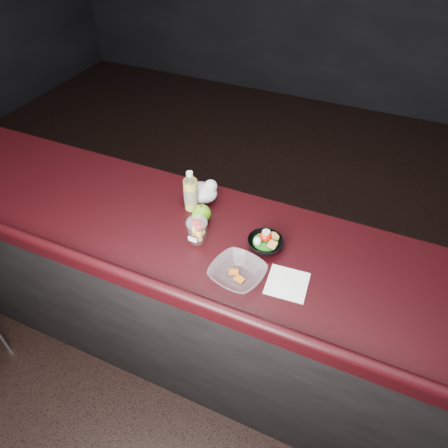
{
  "coord_description": "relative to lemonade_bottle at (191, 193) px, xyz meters",
  "views": [
    {
      "loc": [
        0.65,
        -0.85,
        2.28
      ],
      "look_at": [
        0.13,
        0.32,
        1.1
      ],
      "focal_mm": 32.0,
      "sensor_mm": 36.0,
      "label": 1
    }
  ],
  "objects": [
    {
      "name": "counter",
      "position": [
        0.09,
        -0.14,
        -0.6
      ],
      "size": [
        4.06,
        0.71,
        1.02
      ],
      "color": "black",
      "rests_on": "ground"
    },
    {
      "name": "fruit_cup",
      "position": [
        0.13,
        -0.19,
        -0.02
      ],
      "size": [
        0.09,
        0.09,
        0.13
      ],
      "color": "white",
      "rests_on": "counter"
    },
    {
      "name": "green_apple",
      "position": [
        0.08,
        -0.06,
        -0.05
      ],
      "size": [
        0.09,
        0.09,
        0.09
      ],
      "color": "#31810E",
      "rests_on": "counter"
    },
    {
      "name": "takeout_bowl",
      "position": [
        0.37,
        -0.31,
        -0.06
      ],
      "size": [
        0.25,
        0.25,
        0.05
      ],
      "rotation": [
        0.0,
        0.0,
        -0.21
      ],
      "color": "silver",
      "rests_on": "counter"
    },
    {
      "name": "paper_napkin",
      "position": [
        0.56,
        -0.26,
        -0.09
      ],
      "size": [
        0.17,
        0.17,
        0.0
      ],
      "primitive_type": "cube",
      "rotation": [
        0.0,
        0.0,
        0.08
      ],
      "color": "white",
      "rests_on": "counter"
    },
    {
      "name": "ground",
      "position": [
        0.09,
        -0.44,
        -1.11
      ],
      "size": [
        8.0,
        8.0,
        0.0
      ],
      "primitive_type": "plane",
      "color": "black",
      "rests_on": "ground"
    },
    {
      "name": "lemonade_bottle",
      "position": [
        0.0,
        0.0,
        0.0
      ],
      "size": [
        0.07,
        0.07,
        0.21
      ],
      "color": "gold",
      "rests_on": "counter"
    },
    {
      "name": "snack_bowl",
      "position": [
        0.41,
        -0.11,
        -0.06
      ],
      "size": [
        0.2,
        0.2,
        0.09
      ],
      "rotation": [
        0.0,
        0.0,
        0.39
      ],
      "color": "black",
      "rests_on": "counter"
    },
    {
      "name": "plastic_bag",
      "position": [
        0.02,
        0.08,
        -0.04
      ],
      "size": [
        0.15,
        0.13,
        0.11
      ],
      "color": "silver",
      "rests_on": "counter"
    },
    {
      "name": "room_shell",
      "position": [
        0.09,
        -0.44,
        0.72
      ],
      "size": [
        8.0,
        8.0,
        8.0
      ],
      "color": "black",
      "rests_on": "ground"
    }
  ]
}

